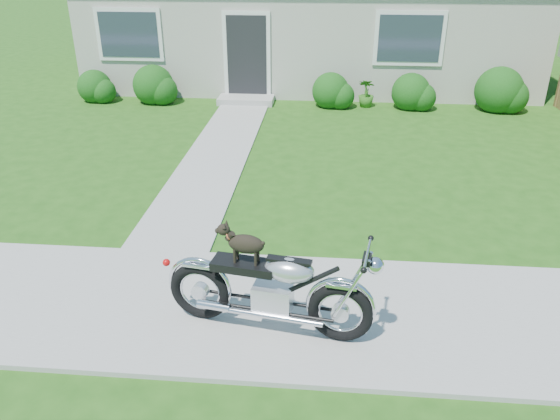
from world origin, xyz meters
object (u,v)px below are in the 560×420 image
object	(u,v)px
house	(312,1)
potted_plant_left	(155,87)
potted_plant_right	(366,93)
motorcycle_with_dog	(272,288)

from	to	relation	value
house	potted_plant_left	bearing A→B (deg)	-137.92
potted_plant_right	motorcycle_with_dog	world-z (taller)	motorcycle_with_dog
potted_plant_left	potted_plant_right	bearing A→B (deg)	0.00
house	potted_plant_right	bearing A→B (deg)	-66.07
potted_plant_left	potted_plant_right	world-z (taller)	potted_plant_left
potted_plant_left	motorcycle_with_dog	bearing A→B (deg)	-66.41
potted_plant_left	potted_plant_right	xyz separation A→B (m)	(5.34, 0.00, -0.04)
potted_plant_right	motorcycle_with_dog	size ratio (longest dim) A/B	0.31
potted_plant_left	motorcycle_with_dog	xyz separation A→B (m)	(3.91, -8.94, 0.17)
house	motorcycle_with_dog	world-z (taller)	house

